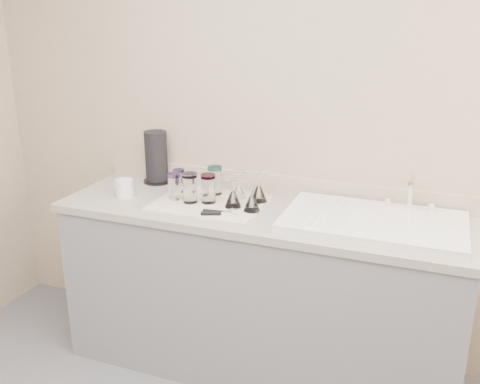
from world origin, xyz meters
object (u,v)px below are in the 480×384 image
at_px(sink_unit, 374,221).
at_px(can_opener, 218,213).
at_px(tumbler_blue, 190,188).
at_px(goblet_back_left, 239,189).
at_px(goblet_back_right, 259,192).
at_px(white_mug, 124,188).
at_px(tumbler_teal, 179,180).
at_px(tumbler_magenta, 175,186).
at_px(paper_towel_roll, 156,158).
at_px(goblet_front_left, 233,197).
at_px(tumbler_purple, 215,180).
at_px(goblet_front_right, 252,201).
at_px(tumbler_lavender, 208,188).

height_order(sink_unit, can_opener, sink_unit).
xyz_separation_m(sink_unit, tumbler_blue, (-0.92, -0.04, 0.07)).
xyz_separation_m(sink_unit, goblet_back_left, (-0.71, 0.11, 0.04)).
distance_m(tumbler_blue, goblet_back_right, 0.35).
relative_size(sink_unit, white_mug, 5.85).
height_order(tumbler_teal, can_opener, tumbler_teal).
distance_m(tumbler_magenta, white_mug, 0.28).
distance_m(white_mug, paper_towel_roll, 0.31).
relative_size(goblet_back_left, goblet_front_left, 0.95).
distance_m(goblet_back_right, goblet_front_left, 0.15).
bearing_deg(tumbler_purple, tumbler_magenta, -137.39).
xyz_separation_m(sink_unit, can_opener, (-0.71, -0.15, -0.00)).
xyz_separation_m(sink_unit, goblet_front_right, (-0.58, -0.05, 0.04)).
distance_m(tumbler_magenta, can_opener, 0.33).
height_order(tumbler_magenta, tumbler_blue, tumbler_blue).
distance_m(tumbler_magenta, goblet_back_right, 0.44).
distance_m(sink_unit, paper_towel_roll, 1.28).
xyz_separation_m(tumbler_blue, white_mug, (-0.38, -0.02, -0.04)).
bearing_deg(goblet_front_right, tumbler_magenta, 177.13).
relative_size(tumbler_blue, tumbler_lavender, 1.04).
distance_m(sink_unit, tumbler_lavender, 0.83).
bearing_deg(goblet_back_right, tumbler_magenta, -164.21).
height_order(tumbler_purple, tumbler_lavender, tumbler_purple).
height_order(sink_unit, tumbler_purple, sink_unit).
xyz_separation_m(tumbler_magenta, goblet_front_right, (0.43, -0.02, -0.02)).
xyz_separation_m(can_opener, white_mug, (-0.58, 0.09, 0.03)).
distance_m(tumbler_lavender, white_mug, 0.47).
relative_size(sink_unit, tumbler_magenta, 5.95).
distance_m(tumbler_teal, goblet_back_left, 0.34).
distance_m(tumbler_purple, can_opener, 0.32).
xyz_separation_m(tumbler_teal, goblet_back_right, (0.45, 0.00, -0.01)).
distance_m(tumbler_purple, goblet_front_right, 0.32).
distance_m(tumbler_teal, goblet_front_right, 0.49).
relative_size(tumbler_purple, goblet_back_left, 1.07).
bearing_deg(goblet_back_right, can_opener, -115.70).
height_order(goblet_front_right, can_opener, goblet_front_right).
relative_size(tumbler_purple, goblet_back_right, 0.98).
xyz_separation_m(tumbler_magenta, can_opener, (0.30, -0.13, -0.06)).
height_order(can_opener, paper_towel_roll, paper_towel_roll).
distance_m(goblet_back_left, goblet_back_right, 0.12).
relative_size(goblet_front_left, paper_towel_roll, 0.51).
height_order(tumbler_magenta, goblet_back_left, goblet_back_left).
distance_m(goblet_back_left, paper_towel_roll, 0.56).
xyz_separation_m(goblet_back_right, white_mug, (-0.70, -0.16, -0.01)).
distance_m(tumbler_purple, paper_towel_roll, 0.42).
bearing_deg(sink_unit, tumbler_lavender, -179.21).
xyz_separation_m(tumbler_blue, goblet_front_right, (0.33, -0.00, -0.03)).
xyz_separation_m(tumbler_purple, white_mug, (-0.44, -0.19, -0.04)).
bearing_deg(tumbler_lavender, goblet_back_left, 47.50).
bearing_deg(tumbler_blue, tumbler_teal, 134.37).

